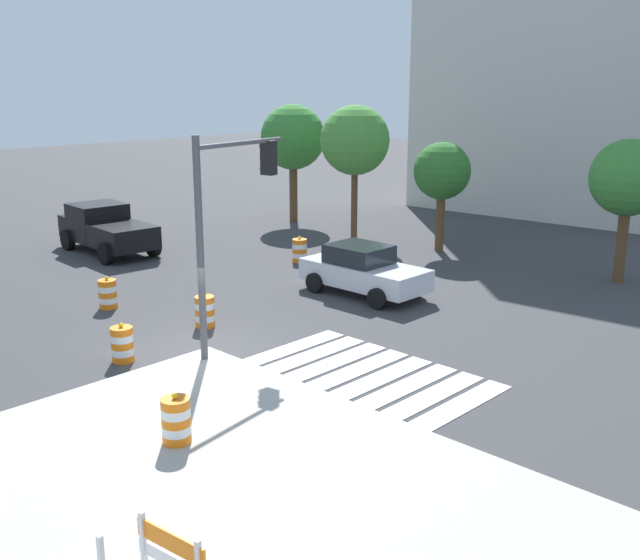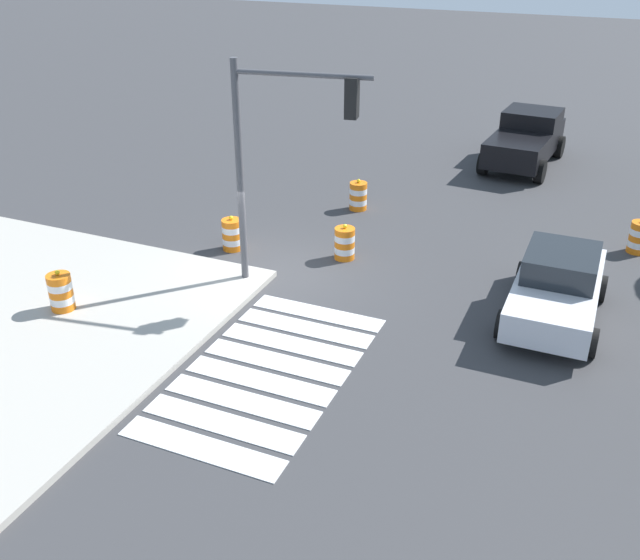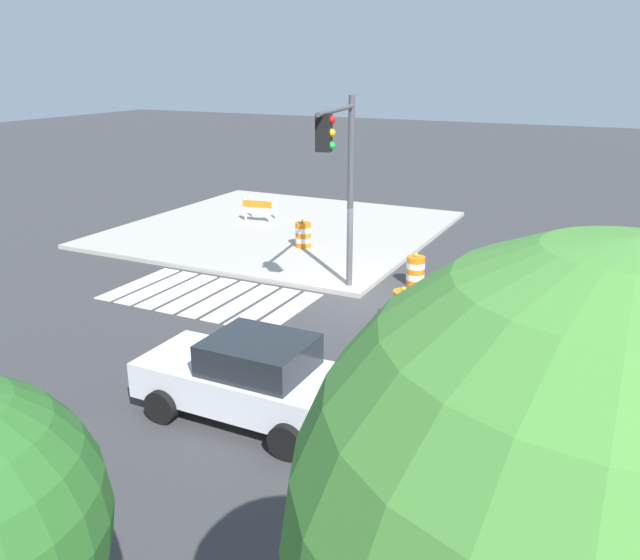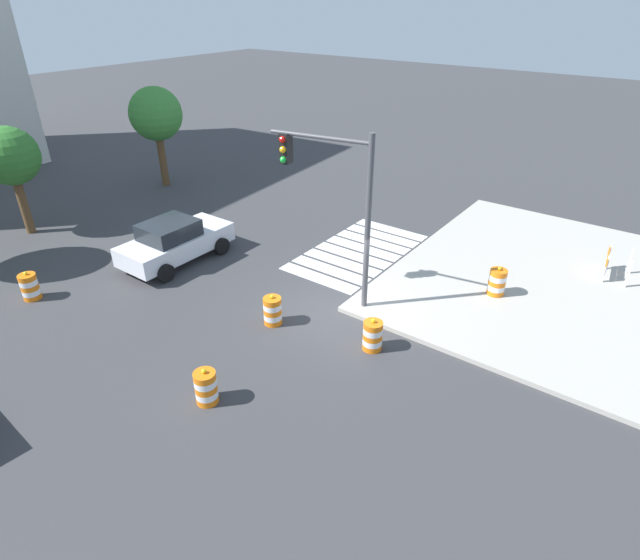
% 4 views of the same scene
% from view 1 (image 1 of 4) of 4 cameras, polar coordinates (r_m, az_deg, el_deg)
% --- Properties ---
extents(ground_plane, '(120.00, 120.00, 0.00)m').
position_cam_1_polar(ground_plane, '(20.10, -8.33, -5.38)').
color(ground_plane, '#38383A').
extents(sidewalk_corner, '(12.00, 12.00, 0.15)m').
position_cam_1_polar(sidewalk_corner, '(12.56, -13.24, -18.62)').
color(sidewalk_corner, '#ADA89E').
rests_on(sidewalk_corner, ground).
extents(crosswalk_stripes, '(5.85, 3.20, 0.02)m').
position_cam_1_polar(crosswalk_stripes, '(18.55, 3.83, -6.98)').
color(crosswalk_stripes, silver).
rests_on(crosswalk_stripes, ground).
extents(sports_car, '(4.30, 2.15, 1.63)m').
position_cam_1_polar(sports_car, '(24.94, 3.27, 0.75)').
color(sports_car, silver).
rests_on(sports_car, ground).
extents(pickup_truck, '(5.28, 2.65, 1.92)m').
position_cam_1_polar(pickup_truck, '(32.23, -15.87, 3.75)').
color(pickup_truck, black).
rests_on(pickup_truck, ground).
extents(traffic_barrel_near_corner, '(0.56, 0.56, 1.02)m').
position_cam_1_polar(traffic_barrel_near_corner, '(24.36, -15.66, -1.02)').
color(traffic_barrel_near_corner, orange).
rests_on(traffic_barrel_near_corner, ground).
extents(traffic_barrel_crosswalk_end, '(0.56, 0.56, 1.02)m').
position_cam_1_polar(traffic_barrel_crosswalk_end, '(29.36, -1.54, 2.24)').
color(traffic_barrel_crosswalk_end, orange).
rests_on(traffic_barrel_crosswalk_end, ground).
extents(traffic_barrel_median_near, '(0.56, 0.56, 1.02)m').
position_cam_1_polar(traffic_barrel_median_near, '(19.75, -14.63, -4.69)').
color(traffic_barrel_median_near, orange).
rests_on(traffic_barrel_median_near, ground).
extents(traffic_barrel_median_far, '(0.56, 0.56, 1.02)m').
position_cam_1_polar(traffic_barrel_median_far, '(21.97, -8.64, -2.35)').
color(traffic_barrel_median_far, orange).
rests_on(traffic_barrel_median_far, ground).
extents(traffic_barrel_on_sidewalk, '(0.56, 0.56, 1.02)m').
position_cam_1_polar(traffic_barrel_on_sidewalk, '(14.99, -10.76, -10.32)').
color(traffic_barrel_on_sidewalk, orange).
rests_on(traffic_barrel_on_sidewalk, sidewalk_corner).
extents(construction_barricade, '(1.32, 0.92, 1.00)m').
position_cam_1_polar(construction_barricade, '(11.00, -11.78, -19.84)').
color(construction_barricade, silver).
rests_on(construction_barricade, sidewalk_corner).
extents(traffic_light_pole, '(0.82, 3.26, 5.50)m').
position_cam_1_polar(traffic_light_pole, '(19.11, -6.80, 5.76)').
color(traffic_light_pole, '#4C4C51').
rests_on(traffic_light_pole, sidewalk_corner).
extents(street_tree_streetside_near, '(3.00, 3.00, 5.81)m').
position_cam_1_polar(street_tree_streetside_near, '(33.16, 2.64, 10.41)').
color(street_tree_streetside_near, brown).
rests_on(street_tree_streetside_near, ground).
extents(street_tree_streetside_mid, '(3.13, 3.13, 5.69)m').
position_cam_1_polar(street_tree_streetside_mid, '(37.31, -2.05, 10.62)').
color(street_tree_streetside_mid, brown).
rests_on(street_tree_streetside_mid, ground).
extents(street_tree_streetside_far, '(2.61, 2.61, 4.95)m').
position_cam_1_polar(street_tree_streetside_far, '(27.92, 22.15, 7.04)').
color(street_tree_streetside_far, brown).
rests_on(street_tree_streetside_far, ground).
extents(street_tree_corner_lot, '(2.31, 2.31, 4.44)m').
position_cam_1_polar(street_tree_corner_lot, '(31.20, 9.15, 8.00)').
color(street_tree_corner_lot, brown).
rests_on(street_tree_corner_lot, ground).
extents(office_building_far, '(14.74, 11.07, 18.73)m').
position_cam_1_polar(office_building_far, '(43.53, 18.80, 17.45)').
color(office_building_far, beige).
rests_on(office_building_far, ground).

